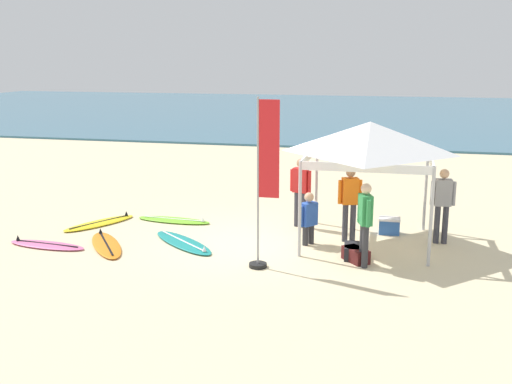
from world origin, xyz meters
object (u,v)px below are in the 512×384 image
person_orange (350,199)px  banner_flag (264,191)px  person_blue (309,216)px  surfboard_teal (183,243)px  person_grey (443,201)px  canopy_tent (370,138)px  person_green (365,219)px  cooler_box (389,226)px  person_red (300,188)px  gear_bag_near_tent (356,255)px  surfboard_yellow (100,223)px  surfboard_pink (47,245)px  surfboard_orange (106,245)px  gear_bag_by_pole (352,251)px  surfboard_lime (174,220)px

person_orange → banner_flag: 2.70m
person_orange → person_blue: (-0.86, -0.45, -0.33)m
surfboard_teal → person_grey: person_grey is taller
canopy_tent → banner_flag: size_ratio=0.81×
person_green → cooler_box: person_green is taller
person_red → person_green: bearing=-56.3°
surfboard_teal → person_orange: bearing=16.6°
person_green → person_blue: size_ratio=1.43×
person_orange → person_blue: bearing=-152.4°
person_blue → gear_bag_near_tent: person_blue is taller
banner_flag → surfboard_yellow: bearing=155.5°
surfboard_yellow → surfboard_pink: (-0.30, -1.91, 0.00)m
surfboard_orange → person_red: bearing=32.8°
person_blue → cooler_box: bearing=35.7°
gear_bag_near_tent → cooler_box: 2.27m
banner_flag → person_blue: bearing=69.0°
surfboard_pink → person_green: bearing=2.6°
person_green → gear_bag_by_pole: (-0.27, 0.48, -0.85)m
surfboard_teal → person_green: bearing=-7.7°
surfboard_orange → person_blue: bearing=14.9°
surfboard_teal → surfboard_yellow: (-2.61, 1.05, 0.00)m
person_grey → gear_bag_by_pole: (-1.87, -1.46, -0.85)m
person_orange → surfboard_orange: bearing=-162.8°
surfboard_lime → surfboard_pink: bearing=-128.0°
person_orange → person_green: size_ratio=1.00×
surfboard_pink → person_grey: size_ratio=1.13×
surfboard_teal → surfboard_lime: (-0.88, 1.74, 0.00)m
surfboard_orange → cooler_box: bearing=21.7°
surfboard_orange → banner_flag: size_ratio=0.59×
surfboard_orange → gear_bag_by_pole: bearing=5.0°
gear_bag_near_tent → surfboard_lime: bearing=156.9°
surfboard_yellow → gear_bag_near_tent: bearing=-11.7°
canopy_tent → surfboard_yellow: size_ratio=1.36×
surfboard_teal → person_blue: person_blue is taller
person_orange → surfboard_teal: bearing=-163.4°
canopy_tent → person_red: canopy_tent is taller
person_blue → cooler_box: (1.76, 1.27, -0.46)m
surfboard_teal → gear_bag_by_pole: size_ratio=3.43×
person_red → person_grey: bearing=-10.5°
surfboard_orange → banner_flag: bearing=-8.3°
person_orange → person_grey: (2.03, 0.32, 0.00)m
person_orange → person_grey: same height
gear_bag_near_tent → gear_bag_by_pole: size_ratio=1.00×
surfboard_pink → person_grey: bearing=14.7°
person_blue → gear_bag_by_pole: size_ratio=2.00×
person_red → cooler_box: (2.17, -0.12, -0.79)m
person_red → person_orange: bearing=-36.2°
surfboard_yellow → person_blue: 5.41m
banner_flag → gear_bag_by_pole: bearing=31.2°
surfboard_yellow → surfboard_orange: 1.88m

